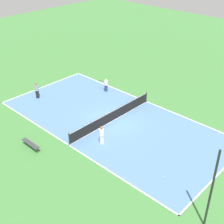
{
  "coord_description": "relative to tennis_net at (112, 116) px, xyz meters",
  "views": [
    {
      "loc": [
        16.43,
        15.53,
        14.14
      ],
      "look_at": [
        0.0,
        0.0,
        0.9
      ],
      "focal_mm": 50.0,
      "sensor_mm": 36.0,
      "label": 1
    }
  ],
  "objects": [
    {
      "name": "fence_post_back_right",
      "position": [
        4.39,
        11.17,
        2.05
      ],
      "size": [
        0.12,
        0.12,
        5.19
      ],
      "color": "black",
      "rests_on": "ground_plane"
    },
    {
      "name": "tennis_ball_near_net",
      "position": [
        1.9,
        -7.37,
        -0.49
      ],
      "size": [
        0.07,
        0.07,
        0.07
      ],
      "primitive_type": "sphere",
      "color": "#CCE033",
      "rests_on": "court_surface"
    },
    {
      "name": "tennis_ball_midcourt",
      "position": [
        -1.49,
        -5.6,
        -0.49
      ],
      "size": [
        0.07,
        0.07,
        0.07
      ],
      "primitive_type": "sphere",
      "color": "#CCE033",
      "rests_on": "court_surface"
    },
    {
      "name": "tennis_ball_far_baseline",
      "position": [
        2.75,
        7.31,
        -0.49
      ],
      "size": [
        0.07,
        0.07,
        0.07
      ],
      "primitive_type": "sphere",
      "color": "#CCE033",
      "rests_on": "court_surface"
    },
    {
      "name": "tennis_net",
      "position": [
        0.0,
        0.0,
        0.0
      ],
      "size": [
        9.48,
        0.1,
        1.03
      ],
      "color": "black",
      "rests_on": "court_surface"
    },
    {
      "name": "ground_plane",
      "position": [
        0.0,
        0.0,
        -0.54
      ],
      "size": [
        80.0,
        80.0,
        0.0
      ],
      "primitive_type": "plane",
      "color": "#3D7538"
    },
    {
      "name": "player_baseline_gray",
      "position": [
        1.89,
        -8.14,
        0.4
      ],
      "size": [
        0.46,
        0.46,
        1.62
      ],
      "rotation": [
        0.0,
        0.0,
        1.93
      ],
      "color": "black",
      "rests_on": "court_surface"
    },
    {
      "name": "bench",
      "position": [
        6.95,
        -1.77,
        -0.15
      ],
      "size": [
        0.36,
        1.86,
        0.45
      ],
      "rotation": [
        0.0,
        0.0,
        1.57
      ],
      "color": "#333338",
      "rests_on": "ground_plane"
    },
    {
      "name": "player_near_white",
      "position": [
        2.92,
        1.68,
        0.36
      ],
      "size": [
        0.36,
        0.36,
        1.55
      ],
      "rotation": [
        0.0,
        0.0,
        3.14
      ],
      "color": "white",
      "rests_on": "court_surface"
    },
    {
      "name": "player_far_white",
      "position": [
        -3.72,
        -4.36,
        0.25
      ],
      "size": [
        0.61,
        0.99,
        1.37
      ],
      "rotation": [
        0.0,
        0.0,
        5.03
      ],
      "color": "navy",
      "rests_on": "court_surface"
    },
    {
      "name": "tennis_ball_left_sideline",
      "position": [
        -4.41,
        7.6,
        -0.49
      ],
      "size": [
        0.07,
        0.07,
        0.07
      ],
      "primitive_type": "sphere",
      "color": "#CCE033",
      "rests_on": "court_surface"
    },
    {
      "name": "court_surface",
      "position": [
        0.0,
        0.0,
        -0.53
      ],
      "size": [
        9.68,
        19.7,
        0.02
      ],
      "color": "#4C729E",
      "rests_on": "ground_plane"
    }
  ]
}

